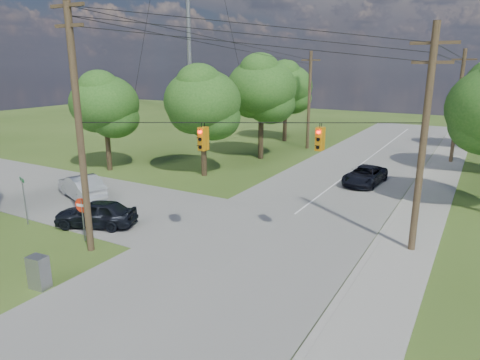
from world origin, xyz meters
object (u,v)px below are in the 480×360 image
Objects in this scene: control_cabinet at (39,272)px; car_cross_dark at (96,213)px; car_main_north at (365,175)px; pole_ne at (424,139)px; car_cross_silver at (82,186)px; do_not_enter_sign at (82,210)px; pole_north_w at (309,100)px; pole_sw at (79,122)px; pole_north_e at (458,106)px.

car_cross_dark is at bearing 113.12° from control_cabinet.
car_main_north is at bearing 65.46° from control_cabinet.
pole_ne is at bearing -60.44° from car_main_north.
car_cross_silver is at bearing -135.61° from car_main_north.
do_not_enter_sign reaches higher than control_cabinet.
pole_north_w is at bearing 133.16° from car_main_north.
pole_ne is 7.66× the size of control_cabinet.
car_cross_silver is at bearing -105.33° from pole_north_w.
pole_sw is at bearing 20.09° from car_cross_dark.
control_cabinet is at bearing -71.37° from do_not_enter_sign.
pole_sw is at bearing -37.57° from do_not_enter_sign.
car_cross_silver is 20.17m from car_main_north.
control_cabinet is 0.59× the size of do_not_enter_sign.
car_main_north is 23.14m from control_cabinet.
pole_sw is at bearing -114.52° from pole_north_e.
car_main_north is at bearing 52.02° from do_not_enter_sign.
car_cross_silver is 2.11× the size of do_not_enter_sign.
pole_north_e is at bearing 160.59° from car_cross_silver.
pole_north_e is 2.27× the size of car_cross_dark.
do_not_enter_sign is at bearing -116.75° from pole_north_e.
pole_north_w is at bearing 180.00° from pole_north_e.
do_not_enter_sign is (-14.62, -7.00, -3.78)m from pole_ne.
pole_north_e is 35.68m from control_cabinet.
pole_north_w is at bearing 79.07° from do_not_enter_sign.
do_not_enter_sign is (-0.72, -29.00, -3.45)m from pole_north_w.
car_cross_dark is (-1.74, -27.30, -4.35)m from pole_north_w.
pole_north_e reaches higher than car_main_north.
pole_north_w is 33.49m from control_cabinet.
pole_north_w is 4.34× the size of do_not_enter_sign.
car_main_north is at bearing -51.56° from pole_north_w.
control_cabinet is (-12.40, -33.16, -4.45)m from pole_north_e.
pole_north_w is at bearing 122.29° from pole_ne.
pole_sw is at bearing 72.91° from car_cross_silver.
pole_sw is 6.68m from control_cabinet.
pole_north_w is 7.30× the size of control_cabinet.
car_cross_dark is at bearing -161.28° from pole_ne.
control_cabinet is at bearing -72.81° from pole_sw.
control_cabinet is (1.10, -3.56, -5.54)m from pole_sw.
pole_north_e is (-0.00, 22.00, -0.34)m from pole_ne.
pole_north_w reaches higher than car_cross_dark.
do_not_enter_sign is (-1.12, 0.60, -4.54)m from pole_sw.
car_cross_dark is 3.22× the size of control_cabinet.
pole_sw is 8.76× the size of control_cabinet.
pole_north_e reaches higher than car_cross_silver.
pole_ne is 21.13m from car_cross_silver.
pole_north_w reaches higher than car_cross_silver.
pole_north_w is 27.70m from car_cross_dark.
pole_north_e is at bearing 0.00° from pole_north_w.
do_not_enter_sign is at bearing 151.93° from pole_sw.
pole_sw reaches higher than pole_ne.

